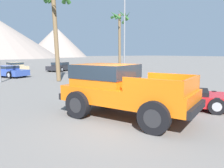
{
  "coord_description": "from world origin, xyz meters",
  "views": [
    {
      "loc": [
        -4.51,
        -5.82,
        2.35
      ],
      "look_at": [
        0.33,
        1.35,
        1.13
      ],
      "focal_mm": 35.0,
      "sensor_mm": 36.0,
      "label": 1
    }
  ],
  "objects": [
    {
      "name": "distant_mountain_range",
      "position": [
        13.61,
        121.17,
        10.26
      ],
      "size": [
        88.29,
        65.46,
        21.11
      ],
      "color": "gray",
      "rests_on": "ground_plane"
    },
    {
      "name": "ground_plane",
      "position": [
        0.0,
        0.0,
        0.0
      ],
      "size": [
        320.0,
        320.0,
        0.0
      ],
      "primitive_type": "plane",
      "color": "slate"
    },
    {
      "name": "red_convertible_car",
      "position": [
        3.37,
        0.29,
        0.41
      ],
      "size": [
        3.93,
        4.56,
        0.99
      ],
      "rotation": [
        0.0,
        0.0,
        0.61
      ],
      "color": "red",
      "rests_on": "ground_plane"
    },
    {
      "name": "parked_car_dark",
      "position": [
        6.1,
        22.26,
        0.6
      ],
      "size": [
        4.45,
        4.06,
        1.16
      ],
      "rotation": [
        0.0,
        0.0,
        5.38
      ],
      "color": "#232328",
      "rests_on": "ground_plane"
    },
    {
      "name": "parked_car_blue",
      "position": [
        -1.01,
        18.04,
        0.59
      ],
      "size": [
        3.59,
        4.62,
        1.14
      ],
      "rotation": [
        0.0,
        0.0,
        3.64
      ],
      "color": "#334C9E",
      "rests_on": "ground_plane"
    },
    {
      "name": "palm_tree_short",
      "position": [
        13.67,
        19.17,
        6.06
      ],
      "size": [
        2.7,
        2.53,
        8.16
      ],
      "color": "brown",
      "rests_on": "ground_plane"
    },
    {
      "name": "street_lamp_post",
      "position": [
        6.95,
        9.29,
        4.87
      ],
      "size": [
        0.9,
        0.24,
        8.18
      ],
      "color": "slate",
      "rests_on": "ground_plane"
    },
    {
      "name": "orange_pickup_truck",
      "position": [
        0.19,
        0.68,
        1.12
      ],
      "size": [
        3.77,
        5.38,
        1.94
      ],
      "rotation": [
        0.0,
        0.0,
        0.4
      ],
      "color": "orange",
      "rests_on": "ground_plane"
    },
    {
      "name": "palm_tree_tall",
      "position": [
        2.04,
        12.15,
        5.72
      ],
      "size": [
        2.77,
        2.75,
        7.65
      ],
      "color": "brown",
      "rests_on": "ground_plane"
    },
    {
      "name": "parked_car_tan",
      "position": [
        1.14,
        25.9,
        0.6
      ],
      "size": [
        2.71,
        4.54,
        1.17
      ],
      "rotation": [
        0.0,
        0.0,
        3.37
      ],
      "color": "tan",
      "rests_on": "ground_plane"
    }
  ]
}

